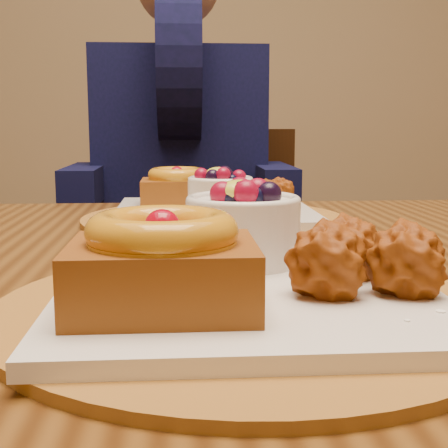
{
  "coord_description": "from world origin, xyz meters",
  "views": [
    {
      "loc": [
        -0.1,
        -0.77,
        0.9
      ],
      "look_at": [
        -0.06,
        -0.27,
        0.82
      ],
      "focal_mm": 50.0,
      "sensor_mm": 36.0,
      "label": 1
    }
  ],
  "objects_px": {
    "chair_far": "(226,287)",
    "diner": "(180,128)",
    "dining_table": "(225,320)",
    "place_setting_near": "(241,272)",
    "place_setting_far": "(212,206)"
  },
  "relations": [
    {
      "from": "dining_table",
      "to": "chair_far",
      "type": "relative_size",
      "value": 1.82
    },
    {
      "from": "dining_table",
      "to": "place_setting_near",
      "type": "bearing_deg",
      "value": -91.02
    },
    {
      "from": "place_setting_near",
      "to": "place_setting_far",
      "type": "relative_size",
      "value": 1.0
    },
    {
      "from": "place_setting_far",
      "to": "diner",
      "type": "bearing_deg",
      "value": 93.87
    },
    {
      "from": "dining_table",
      "to": "diner",
      "type": "relative_size",
      "value": 1.93
    },
    {
      "from": "dining_table",
      "to": "chair_far",
      "type": "distance_m",
      "value": 0.87
    },
    {
      "from": "place_setting_near",
      "to": "place_setting_far",
      "type": "bearing_deg",
      "value": 89.83
    },
    {
      "from": "dining_table",
      "to": "chair_far",
      "type": "bearing_deg",
      "value": 85.52
    },
    {
      "from": "chair_far",
      "to": "diner",
      "type": "height_order",
      "value": "diner"
    },
    {
      "from": "chair_far",
      "to": "place_setting_near",
      "type": "bearing_deg",
      "value": -103.05
    },
    {
      "from": "chair_far",
      "to": "diner",
      "type": "distance_m",
      "value": 0.41
    },
    {
      "from": "dining_table",
      "to": "place_setting_far",
      "type": "bearing_deg",
      "value": 90.67
    },
    {
      "from": "chair_far",
      "to": "diner",
      "type": "bearing_deg",
      "value": 156.4
    },
    {
      "from": "dining_table",
      "to": "chair_far",
      "type": "height_order",
      "value": "chair_far"
    },
    {
      "from": "place_setting_far",
      "to": "dining_table",
      "type": "bearing_deg",
      "value": -89.33
    }
  ]
}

